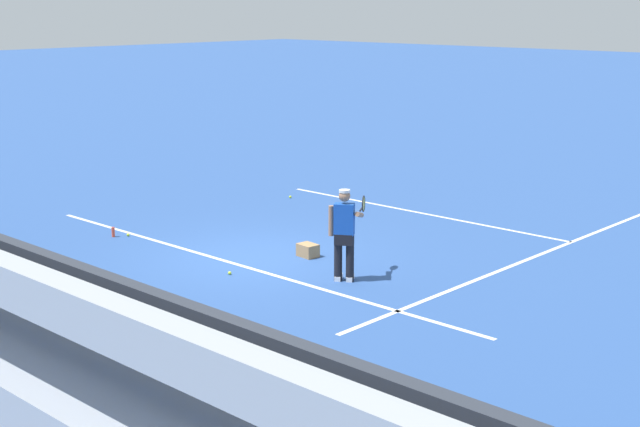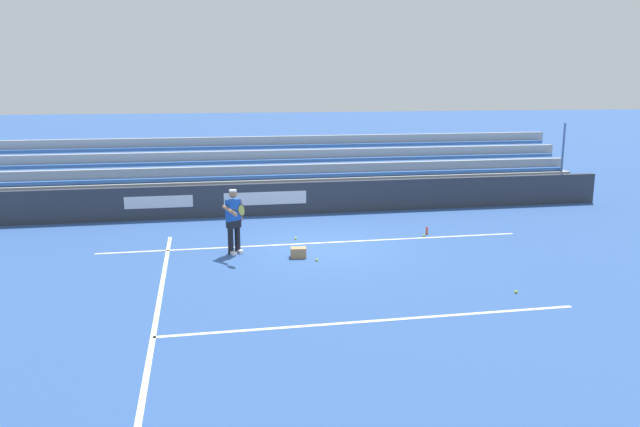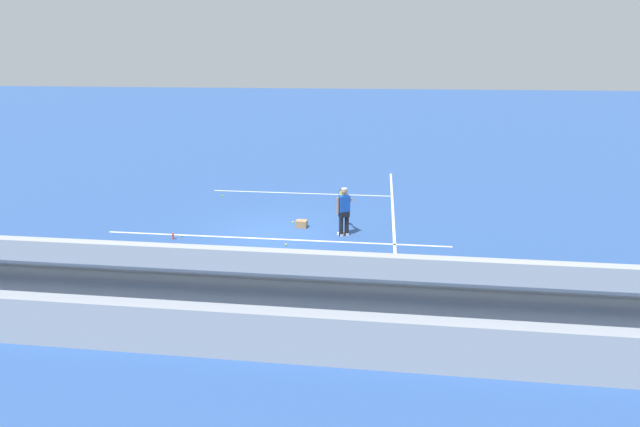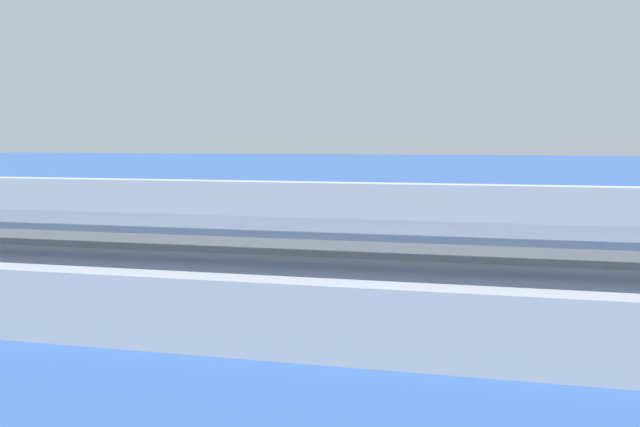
% 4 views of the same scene
% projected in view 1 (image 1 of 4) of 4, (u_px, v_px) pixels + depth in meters
% --- Properties ---
extents(ground_plane, '(160.00, 160.00, 0.00)m').
position_uv_depth(ground_plane, '(252.00, 258.00, 17.86)').
color(ground_plane, '#2D5193').
extents(court_baseline_white, '(12.00, 0.10, 0.01)m').
position_uv_depth(court_baseline_white, '(233.00, 263.00, 17.50)').
color(court_baseline_white, white).
rests_on(court_baseline_white, ground).
extents(court_sideline_white, '(0.10, 12.00, 0.01)m').
position_uv_depth(court_sideline_white, '(536.00, 256.00, 17.98)').
color(court_sideline_white, white).
rests_on(court_sideline_white, ground).
extents(court_service_line_white, '(8.22, 0.10, 0.01)m').
position_uv_depth(court_service_line_white, '(417.00, 212.00, 21.77)').
color(court_service_line_white, white).
rests_on(court_service_line_white, ground).
extents(back_wall_sponsor_board, '(22.79, 0.25, 1.10)m').
position_uv_depth(back_wall_sponsor_board, '(42.00, 283.00, 14.44)').
color(back_wall_sponsor_board, '#2D333D').
rests_on(back_wall_sponsor_board, ground).
extents(tennis_player, '(0.56, 1.06, 1.71)m').
position_uv_depth(tennis_player, '(345.00, 234.00, 16.21)').
color(tennis_player, black).
rests_on(tennis_player, ground).
extents(ball_box_cardboard, '(0.43, 0.34, 0.26)m').
position_uv_depth(ball_box_cardboard, '(308.00, 250.00, 17.94)').
color(ball_box_cardboard, '#A87F51').
rests_on(ball_box_cardboard, ground).
extents(tennis_ball_stray_back, '(0.07, 0.07, 0.07)m').
position_uv_depth(tennis_ball_stray_back, '(128.00, 235.00, 19.53)').
color(tennis_ball_stray_back, '#CCE533').
rests_on(tennis_ball_stray_back, ground).
extents(tennis_ball_far_left, '(0.07, 0.07, 0.07)m').
position_uv_depth(tennis_ball_far_left, '(230.00, 273.00, 16.76)').
color(tennis_ball_far_left, '#CCE533').
rests_on(tennis_ball_far_left, ground).
extents(tennis_ball_toward_net, '(0.07, 0.07, 0.07)m').
position_uv_depth(tennis_ball_toward_net, '(290.00, 197.00, 23.35)').
color(tennis_ball_toward_net, '#CCE533').
rests_on(tennis_ball_toward_net, ground).
extents(tennis_ball_by_box, '(0.07, 0.07, 0.07)m').
position_uv_depth(tennis_ball_by_box, '(308.00, 247.00, 18.54)').
color(tennis_ball_by_box, '#CCE533').
rests_on(tennis_ball_by_box, ground).
extents(water_bottle, '(0.07, 0.07, 0.22)m').
position_uv_depth(water_bottle, '(113.00, 232.00, 19.45)').
color(water_bottle, '#EA4C33').
rests_on(water_bottle, ground).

